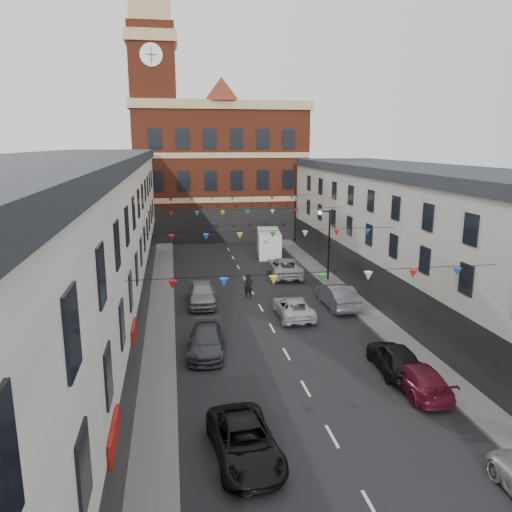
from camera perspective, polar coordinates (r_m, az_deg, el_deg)
ground at (r=27.96m, az=3.50°, el=-11.13°), size 160.00×160.00×0.00m
pavement_left at (r=29.15m, az=-10.97°, el=-10.16°), size 1.80×64.00×0.15m
pavement_right at (r=31.82m, az=14.99°, el=-8.37°), size 1.80×64.00×0.15m
terrace_left at (r=27.20m, az=-21.82°, el=-0.83°), size 8.40×56.00×10.70m
terrace_right at (r=32.00m, az=24.21°, el=-0.03°), size 8.40×56.00×9.70m
civic_building at (r=63.18m, az=-4.29°, el=9.84°), size 20.60×13.30×18.50m
clock_tower at (r=60.01m, az=-11.56°, el=15.97°), size 5.60×5.60×30.00m
distant_hill at (r=87.13m, az=-8.41°, el=8.47°), size 40.00×14.00×10.00m
street_lamp at (r=41.49m, az=8.04°, el=2.35°), size 1.10×0.36×6.00m
car_left_c at (r=19.43m, az=-1.29°, el=-20.43°), size 2.65×5.03×1.35m
car_left_d at (r=27.91m, az=-5.70°, el=-9.68°), size 2.42×4.91×1.37m
car_left_e at (r=35.99m, az=-6.20°, el=-4.28°), size 2.08×4.83×1.62m
car_right_c at (r=25.04m, az=17.99°, el=-13.08°), size 1.99×4.61×1.32m
car_right_d at (r=26.55m, az=15.61°, el=-11.15°), size 2.07×4.58×1.53m
car_right_e at (r=35.76m, az=9.26°, el=-4.46°), size 1.81×5.04×1.65m
car_right_f at (r=43.44m, az=3.33°, el=-1.26°), size 3.15×6.02×1.62m
moving_car at (r=33.43m, az=4.27°, el=-5.85°), size 2.26×4.82×1.33m
white_van at (r=51.42m, az=1.47°, el=1.48°), size 2.94×5.95×2.53m
pedestrian at (r=37.16m, az=-0.86°, el=-3.47°), size 0.79×0.66×1.85m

